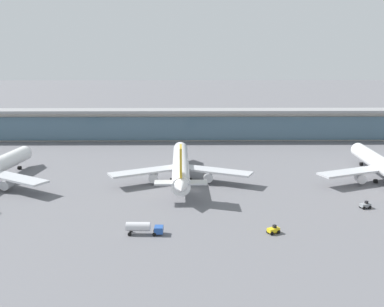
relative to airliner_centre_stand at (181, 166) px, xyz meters
The scene contains 7 objects.
ground_plane 12.30m from the airliner_centre_stand, 70.06° to the right, with size 1200.00×1200.00×0.00m, color slate.
airliner_centre_stand is the anchor object (origin of this frame).
airliner_right_stand 66.64m from the airliner_centre_stand, ahead, with size 46.47×60.50×16.11m.
service_truck_near_nose_grey 57.81m from the airliner_centre_stand, 28.61° to the right, with size 3.24×2.50×2.05m.
service_truck_under_wing_blue 45.49m from the airliner_centre_stand, 100.41° to the right, with size 8.66×2.68×2.95m.
service_truck_by_tail_yellow 49.92m from the airliner_centre_stand, 63.39° to the right, with size 3.32×2.82×2.05m.
terminal_building 71.29m from the airliner_centre_stand, 86.92° to the left, with size 249.56×12.80×15.20m.
Camera 1 is at (-1.66, -129.40, 40.79)m, focal length 40.94 mm.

